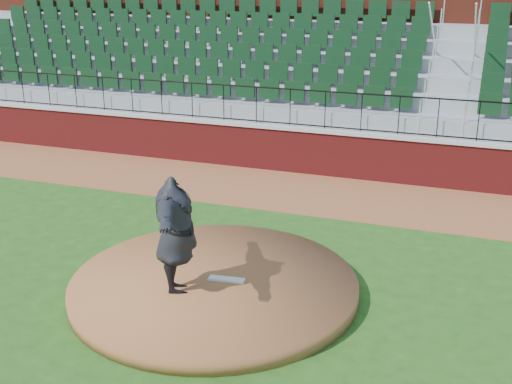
% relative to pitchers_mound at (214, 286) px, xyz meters
% --- Properties ---
extents(ground, '(90.00, 90.00, 0.00)m').
position_rel_pitchers_mound_xyz_m(ground, '(0.14, 0.31, -0.12)').
color(ground, '#214D16').
rests_on(ground, ground).
extents(warning_track, '(34.00, 3.20, 0.01)m').
position_rel_pitchers_mound_xyz_m(warning_track, '(0.14, 5.71, -0.12)').
color(warning_track, brown).
rests_on(warning_track, ground).
extents(field_wall, '(34.00, 0.35, 1.20)m').
position_rel_pitchers_mound_xyz_m(field_wall, '(0.14, 7.31, 0.47)').
color(field_wall, maroon).
rests_on(field_wall, ground).
extents(wall_cap, '(34.00, 0.45, 0.10)m').
position_rel_pitchers_mound_xyz_m(wall_cap, '(0.14, 7.31, 1.12)').
color(wall_cap, '#B7B7B7').
rests_on(wall_cap, field_wall).
extents(wall_railing, '(34.00, 0.05, 1.00)m').
position_rel_pitchers_mound_xyz_m(wall_railing, '(0.14, 7.31, 1.67)').
color(wall_railing, black).
rests_on(wall_railing, wall_cap).
extents(seating_stands, '(34.00, 5.10, 4.60)m').
position_rel_pitchers_mound_xyz_m(seating_stands, '(0.14, 10.04, 2.18)').
color(seating_stands, gray).
rests_on(seating_stands, ground).
extents(concourse_wall, '(34.00, 0.50, 5.50)m').
position_rel_pitchers_mound_xyz_m(concourse_wall, '(0.14, 12.84, 2.62)').
color(concourse_wall, maroon).
rests_on(concourse_wall, ground).
extents(pitchers_mound, '(5.07, 5.07, 0.25)m').
position_rel_pitchers_mound_xyz_m(pitchers_mound, '(0.00, 0.00, 0.00)').
color(pitchers_mound, brown).
rests_on(pitchers_mound, ground).
extents(pitching_rubber, '(0.65, 0.23, 0.04)m').
position_rel_pitchers_mound_xyz_m(pitching_rubber, '(0.22, 0.04, 0.15)').
color(pitching_rubber, silver).
rests_on(pitching_rubber, pitchers_mound).
extents(pitcher, '(1.68, 2.57, 2.04)m').
position_rel_pitchers_mound_xyz_m(pitcher, '(-0.42, -0.57, 1.15)').
color(pitcher, black).
rests_on(pitcher, pitchers_mound).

